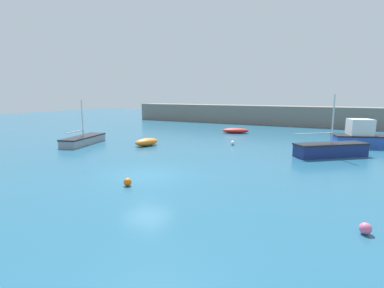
{
  "coord_description": "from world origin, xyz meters",
  "views": [
    {
      "loc": [
        9.73,
        -13.18,
        4.49
      ],
      "look_at": [
        -0.71,
        6.77,
        0.72
      ],
      "focal_mm": 28.0,
      "sensor_mm": 36.0,
      "label": 1
    }
  ],
  "objects_px": {
    "motorboat_with_cabin": "(362,136)",
    "mooring_buoy_orange": "(128,182)",
    "mooring_buoy_white": "(233,143)",
    "sailboat_twin_hulled": "(331,150)",
    "mooring_buoy_pink": "(365,228)",
    "sailboat_short_mast": "(84,140)",
    "dinghy_near_pier": "(146,142)",
    "rowboat_white_midwater": "(236,130)"
  },
  "relations": [
    {
      "from": "dinghy_near_pier",
      "to": "mooring_buoy_white",
      "type": "xyz_separation_m",
      "value": [
        6.58,
        3.86,
        -0.14
      ]
    },
    {
      "from": "dinghy_near_pier",
      "to": "mooring_buoy_white",
      "type": "bearing_deg",
      "value": 138.63
    },
    {
      "from": "motorboat_with_cabin",
      "to": "dinghy_near_pier",
      "type": "bearing_deg",
      "value": -170.99
    },
    {
      "from": "sailboat_twin_hulled",
      "to": "mooring_buoy_white",
      "type": "distance_m",
      "value": 8.13
    },
    {
      "from": "mooring_buoy_orange",
      "to": "sailboat_short_mast",
      "type": "bearing_deg",
      "value": 145.65
    },
    {
      "from": "motorboat_with_cabin",
      "to": "dinghy_near_pier",
      "type": "xyz_separation_m",
      "value": [
        -16.74,
        -8.57,
        -0.52
      ]
    },
    {
      "from": "rowboat_white_midwater",
      "to": "mooring_buoy_white",
      "type": "relative_size",
      "value": 8.89
    },
    {
      "from": "motorboat_with_cabin",
      "to": "mooring_buoy_orange",
      "type": "relative_size",
      "value": 13.56
    },
    {
      "from": "rowboat_white_midwater",
      "to": "mooring_buoy_pink",
      "type": "bearing_deg",
      "value": 97.66
    },
    {
      "from": "motorboat_with_cabin",
      "to": "rowboat_white_midwater",
      "type": "xyz_separation_m",
      "value": [
        -12.72,
        3.28,
        -0.55
      ]
    },
    {
      "from": "mooring_buoy_orange",
      "to": "mooring_buoy_white",
      "type": "distance_m",
      "value": 13.81
    },
    {
      "from": "mooring_buoy_white",
      "to": "dinghy_near_pier",
      "type": "bearing_deg",
      "value": -149.58
    },
    {
      "from": "dinghy_near_pier",
      "to": "sailboat_twin_hulled",
      "type": "bearing_deg",
      "value": 117.79
    },
    {
      "from": "motorboat_with_cabin",
      "to": "sailboat_short_mast",
      "type": "bearing_deg",
      "value": -172.67
    },
    {
      "from": "sailboat_twin_hulled",
      "to": "motorboat_with_cabin",
      "type": "bearing_deg",
      "value": 30.24
    },
    {
      "from": "sailboat_short_mast",
      "to": "rowboat_white_midwater",
      "type": "distance_m",
      "value": 16.82
    },
    {
      "from": "sailboat_twin_hulled",
      "to": "rowboat_white_midwater",
      "type": "distance_m",
      "value": 14.13
    },
    {
      "from": "motorboat_with_cabin",
      "to": "rowboat_white_midwater",
      "type": "distance_m",
      "value": 13.14
    },
    {
      "from": "rowboat_white_midwater",
      "to": "mooring_buoy_orange",
      "type": "xyz_separation_m",
      "value": [
        2.09,
        -21.79,
        -0.1
      ]
    },
    {
      "from": "motorboat_with_cabin",
      "to": "mooring_buoy_pink",
      "type": "relative_size",
      "value": 14.12
    },
    {
      "from": "dinghy_near_pier",
      "to": "sailboat_short_mast",
      "type": "distance_m",
      "value": 5.85
    },
    {
      "from": "motorboat_with_cabin",
      "to": "mooring_buoy_white",
      "type": "bearing_deg",
      "value": -173.25
    },
    {
      "from": "sailboat_short_mast",
      "to": "rowboat_white_midwater",
      "type": "xyz_separation_m",
      "value": [
        9.52,
        13.86,
        -0.09
      ]
    },
    {
      "from": "dinghy_near_pier",
      "to": "mooring_buoy_pink",
      "type": "xyz_separation_m",
      "value": [
        16.31,
        -10.43,
        -0.14
      ]
    },
    {
      "from": "sailboat_twin_hulled",
      "to": "rowboat_white_midwater",
      "type": "xyz_separation_m",
      "value": [
        -10.55,
        9.39,
        -0.21
      ]
    },
    {
      "from": "mooring_buoy_pink",
      "to": "mooring_buoy_white",
      "type": "relative_size",
      "value": 1.02
    },
    {
      "from": "motorboat_with_cabin",
      "to": "sailboat_twin_hulled",
      "type": "relative_size",
      "value": 1.07
    },
    {
      "from": "sailboat_short_mast",
      "to": "rowboat_white_midwater",
      "type": "relative_size",
      "value": 1.62
    },
    {
      "from": "motorboat_with_cabin",
      "to": "mooring_buoy_white",
      "type": "relative_size",
      "value": 14.37
    },
    {
      "from": "dinghy_near_pier",
      "to": "sailboat_short_mast",
      "type": "xyz_separation_m",
      "value": [
        -5.5,
        -2.0,
        0.06
      ]
    },
    {
      "from": "sailboat_twin_hulled",
      "to": "mooring_buoy_pink",
      "type": "distance_m",
      "value": 13.01
    },
    {
      "from": "motorboat_with_cabin",
      "to": "mooring_buoy_pink",
      "type": "distance_m",
      "value": 19.02
    },
    {
      "from": "mooring_buoy_pink",
      "to": "mooring_buoy_orange",
      "type": "distance_m",
      "value": 10.21
    },
    {
      "from": "sailboat_short_mast",
      "to": "mooring_buoy_white",
      "type": "xyz_separation_m",
      "value": [
        12.08,
        5.87,
        -0.2
      ]
    },
    {
      "from": "sailboat_twin_hulled",
      "to": "mooring_buoy_orange",
      "type": "relative_size",
      "value": 12.68
    },
    {
      "from": "sailboat_twin_hulled",
      "to": "mooring_buoy_pink",
      "type": "height_order",
      "value": "sailboat_twin_hulled"
    },
    {
      "from": "sailboat_short_mast",
      "to": "mooring_buoy_pink",
      "type": "xyz_separation_m",
      "value": [
        21.81,
        -8.43,
        -0.19
      ]
    },
    {
      "from": "sailboat_short_mast",
      "to": "mooring_buoy_orange",
      "type": "xyz_separation_m",
      "value": [
        11.61,
        -7.94,
        -0.19
      ]
    },
    {
      "from": "mooring_buoy_orange",
      "to": "mooring_buoy_white",
      "type": "xyz_separation_m",
      "value": [
        0.46,
        13.8,
        -0.01
      ]
    },
    {
      "from": "dinghy_near_pier",
      "to": "mooring_buoy_pink",
      "type": "height_order",
      "value": "dinghy_near_pier"
    },
    {
      "from": "motorboat_with_cabin",
      "to": "mooring_buoy_orange",
      "type": "height_order",
      "value": "motorboat_with_cabin"
    },
    {
      "from": "sailboat_twin_hulled",
      "to": "mooring_buoy_white",
      "type": "relative_size",
      "value": 13.44
    }
  ]
}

